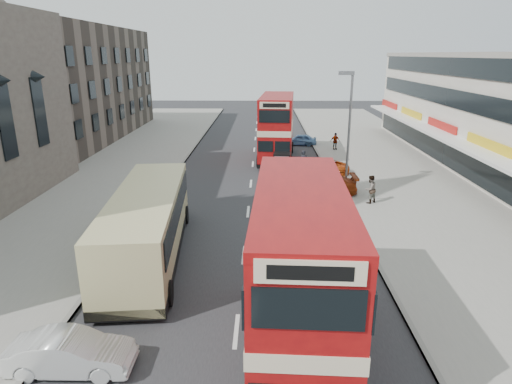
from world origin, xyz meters
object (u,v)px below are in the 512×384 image
(bus_main, at_px, (300,276))
(car_right_c, at_px, (300,140))
(car_right_b, at_px, (321,168))
(pedestrian_far, at_px, (335,141))
(car_left_front, at_px, (71,353))
(car_right_a, at_px, (319,185))
(pedestrian_near, at_px, (370,189))
(bus_second, at_px, (277,127))
(street_lamp, at_px, (348,123))
(cyclist, at_px, (303,169))
(coach, at_px, (148,223))

(bus_main, xyz_separation_m, car_right_c, (2.73, 33.53, -2.20))
(car_right_b, bearing_deg, bus_main, -7.06)
(pedestrian_far, bearing_deg, car_left_front, -126.55)
(car_right_a, distance_m, pedestrian_far, 14.63)
(car_right_a, xyz_separation_m, pedestrian_near, (2.95, -1.95, 0.33))
(bus_second, height_order, pedestrian_near, bus_second)
(pedestrian_far, bearing_deg, street_lamp, -110.57)
(car_left_front, distance_m, cyclist, 23.51)
(car_left_front, distance_m, pedestrian_near, 19.84)
(bus_main, xyz_separation_m, car_right_b, (3.49, 21.70, -2.20))
(bus_main, relative_size, cyclist, 4.53)
(bus_main, xyz_separation_m, pedestrian_near, (5.63, 14.55, -1.73))
(bus_main, relative_size, coach, 0.85)
(car_right_a, bearing_deg, bus_main, -9.91)
(coach, relative_size, pedestrian_far, 6.89)
(car_right_b, relative_size, car_right_c, 1.24)
(street_lamp, bearing_deg, pedestrian_far, 83.94)
(pedestrian_near, xyz_separation_m, cyclist, (-3.63, 6.37, -0.34))
(bus_main, distance_m, cyclist, 21.12)
(bus_main, height_order, car_right_c, bus_main)
(bus_second, xyz_separation_m, cyclist, (1.91, -6.12, -2.19))
(coach, xyz_separation_m, car_left_front, (-0.42, -7.75, -1.13))
(street_lamp, xyz_separation_m, cyclist, (-2.51, 3.74, -4.07))
(coach, bearing_deg, car_right_c, 65.56)
(coach, distance_m, car_right_b, 17.86)
(street_lamp, height_order, bus_main, street_lamp)
(bus_second, relative_size, car_right_b, 2.39)
(bus_main, height_order, car_right_b, bus_main)
(car_left_front, relative_size, pedestrian_far, 2.27)
(coach, xyz_separation_m, car_right_a, (9.12, 9.61, -1.02))
(bus_main, distance_m, car_right_b, 22.09)
(bus_second, height_order, pedestrian_far, bus_second)
(pedestrian_far, bearing_deg, pedestrian_near, -105.63)
(street_lamp, height_order, pedestrian_near, street_lamp)
(coach, xyz_separation_m, pedestrian_near, (12.07, 7.66, -0.68))
(bus_second, bearing_deg, cyclist, 111.81)
(street_lamp, relative_size, pedestrian_near, 4.47)
(street_lamp, xyz_separation_m, coach, (-10.94, -10.29, -3.04))
(coach, distance_m, pedestrian_far, 26.91)
(car_right_a, height_order, pedestrian_near, pedestrian_near)
(car_left_front, height_order, car_right_a, car_right_a)
(bus_second, distance_m, car_right_b, 6.74)
(street_lamp, xyz_separation_m, pedestrian_far, (1.44, 13.58, -3.81))
(bus_main, bearing_deg, street_lamp, -102.24)
(car_right_a, bearing_deg, pedestrian_far, 166.42)
(bus_second, relative_size, car_right_a, 2.04)
(car_right_c, bearing_deg, bus_main, 2.94)
(car_right_c, bearing_deg, car_left_front, -7.98)
(car_right_b, bearing_deg, coach, -31.76)
(car_right_c, bearing_deg, bus_second, -14.54)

